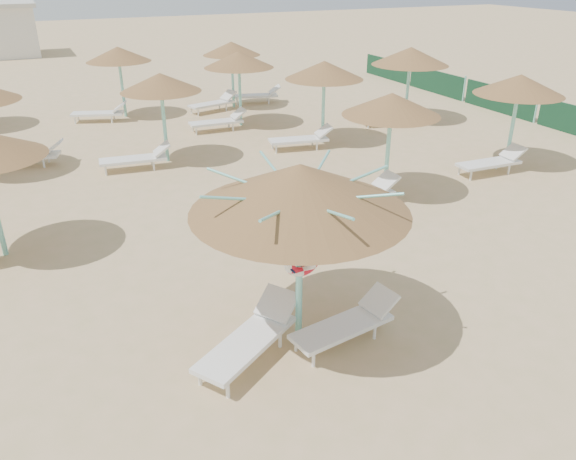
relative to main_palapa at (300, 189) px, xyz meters
name	(u,v)px	position (x,y,z in m)	size (l,w,h in m)	color
ground	(291,327)	(-0.02, 0.23, -2.55)	(120.00, 120.00, 0.00)	tan
main_palapa	(300,189)	(0.00, 0.00, 0.00)	(3.28, 3.28, 2.94)	#7EDBCD
lounger_main_a	(252,337)	(-0.89, -0.19, -2.20)	(2.05, 1.63, 0.74)	white
lounger_main_b	(348,323)	(0.66, -0.46, -2.23)	(1.93, 0.85, 0.68)	white
palapa_field	(187,77)	(1.27, 10.56, -0.25)	(20.43, 14.45, 2.72)	#7EDBCD
windbreak_fence	(500,100)	(13.98, 10.19, -2.05)	(0.08, 19.84, 1.10)	#1B5333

